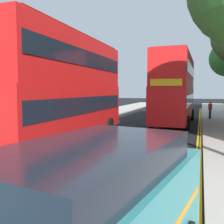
{
  "coord_description": "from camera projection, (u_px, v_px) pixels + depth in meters",
  "views": [
    {
      "loc": [
        4.36,
        -0.13,
        2.79
      ],
      "look_at": [
        0.5,
        11.0,
        1.8
      ],
      "focal_mm": 41.34,
      "sensor_mm": 36.0,
      "label": 1
    }
  ],
  "objects": [
    {
      "name": "pedestrian_far",
      "position": [
        210.0,
        110.0,
        24.05
      ],
      "size": [
        0.34,
        0.22,
        1.62
      ],
      "color": "#2D2D38",
      "rests_on": "sidewalk_right"
    },
    {
      "name": "kerb_line_inner",
      "position": [
        198.0,
        143.0,
        13.58
      ],
      "size": [
        0.1,
        56.0,
        0.01
      ],
      "primitive_type": "cube",
      "color": "yellow",
      "rests_on": "ground"
    },
    {
      "name": "double_decker_bus_oncoming",
      "position": [
        175.0,
        87.0,
        21.26
      ],
      "size": [
        2.89,
        10.84,
        5.64
      ],
      "color": "red",
      "rests_on": "ground"
    },
    {
      "name": "double_decker_bus_away",
      "position": [
        66.0,
        86.0,
        13.52
      ],
      "size": [
        2.86,
        10.83,
        5.64
      ],
      "color": "red",
      "rests_on": "ground"
    },
    {
      "name": "kerb_line_outer",
      "position": [
        201.0,
        144.0,
        13.53
      ],
      "size": [
        0.1,
        56.0,
        0.01
      ],
      "primitive_type": "cube",
      "color": "yellow",
      "rests_on": "ground"
    },
    {
      "name": "sidewalk_left",
      "position": [
        45.0,
        127.0,
        18.96
      ],
      "size": [
        4.0,
        80.0,
        0.14
      ],
      "primitive_type": "cube",
      "color": "#ADA89E",
      "rests_on": "ground"
    }
  ]
}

